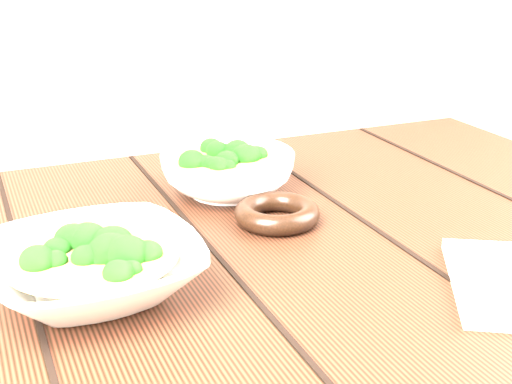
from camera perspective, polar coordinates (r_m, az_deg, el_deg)
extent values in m
cube|color=#3A1A10|center=(0.80, -1.68, -6.24)|extent=(1.20, 0.80, 0.04)
cube|color=#3A1A10|center=(1.48, 13.43, -9.93)|extent=(0.07, 0.07, 0.71)
imported|color=white|center=(0.72, -12.91, -6.04)|extent=(0.22, 0.22, 0.05)
cylinder|color=olive|center=(0.71, -13.01, -4.89)|extent=(0.17, 0.17, 0.00)
ellipsoid|color=#1E771A|center=(0.72, -11.55, -4.02)|extent=(0.03, 0.03, 0.03)
ellipsoid|color=#1E771A|center=(0.74, -12.02, -3.34)|extent=(0.03, 0.03, 0.03)
ellipsoid|color=#1E771A|center=(0.75, -14.21, -3.07)|extent=(0.03, 0.03, 0.03)
ellipsoid|color=#1E771A|center=(0.72, -14.75, -4.14)|extent=(0.03, 0.03, 0.03)
ellipsoid|color=#1E771A|center=(0.71, -16.22, -4.87)|extent=(0.03, 0.03, 0.03)
ellipsoid|color=#1E771A|center=(0.68, -16.09, -6.07)|extent=(0.03, 0.03, 0.03)
ellipsoid|color=#1E771A|center=(0.68, -13.12, -5.49)|extent=(0.03, 0.03, 0.03)
ellipsoid|color=#1E771A|center=(0.68, -10.76, -5.49)|extent=(0.03, 0.03, 0.03)
ellipsoid|color=#1E771A|center=(0.70, -8.40, -4.52)|extent=(0.03, 0.03, 0.03)
imported|color=white|center=(0.96, -2.27, 1.52)|extent=(0.21, 0.21, 0.06)
cylinder|color=olive|center=(0.96, -2.28, 2.55)|extent=(0.14, 0.14, 0.00)
ellipsoid|color=#1E771A|center=(0.97, -1.44, 3.07)|extent=(0.03, 0.03, 0.03)
ellipsoid|color=#1E771A|center=(0.98, -2.08, 3.39)|extent=(0.03, 0.03, 0.03)
ellipsoid|color=#1E771A|center=(0.99, -3.80, 3.42)|extent=(0.03, 0.03, 0.03)
ellipsoid|color=#1E771A|center=(0.96, -3.57, 2.89)|extent=(0.03, 0.03, 0.03)
ellipsoid|color=#1E771A|center=(0.94, -3.90, 2.46)|extent=(0.03, 0.03, 0.03)
ellipsoid|color=#1E771A|center=(0.91, -2.62, 2.00)|extent=(0.03, 0.03, 0.03)
ellipsoid|color=#1E771A|center=(0.94, -1.33, 2.51)|extent=(0.03, 0.03, 0.03)
ellipsoid|color=#1E771A|center=(0.95, -0.06, 2.81)|extent=(0.03, 0.03, 0.03)
torus|color=black|center=(0.87, 1.69, -1.70)|extent=(0.13, 0.13, 0.03)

